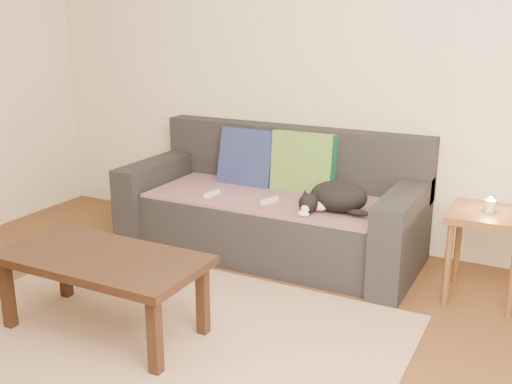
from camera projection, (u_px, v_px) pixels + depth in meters
ground at (140, 352)px, 3.06m from camera, size 4.50×4.50×0.00m
back_wall at (300, 66)px, 4.40m from camera, size 4.50×0.04×2.60m
sofa at (273, 210)px, 4.31m from camera, size 2.10×0.94×0.87m
throw_blanket at (268, 198)px, 4.20m from camera, size 1.66×0.74×0.02m
cushion_navy at (248, 158)px, 4.50m from camera, size 0.43×0.21×0.44m
cushion_green at (303, 164)px, 4.30m from camera, size 0.46×0.17×0.47m
cat at (336, 197)px, 3.84m from camera, size 0.46×0.37×0.20m
wii_remote_a at (212, 194)px, 4.20m from camera, size 0.05×0.15×0.03m
wii_remote_b at (270, 201)px, 4.04m from camera, size 0.07×0.15×0.03m
side_table at (487, 227)px, 3.52m from camera, size 0.44×0.44×0.56m
candle at (490, 206)px, 3.48m from camera, size 0.06×0.06×0.09m
rug at (158, 338)px, 3.18m from camera, size 2.50×1.80×0.01m
coffee_table at (102, 265)px, 3.16m from camera, size 1.11×0.56×0.45m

